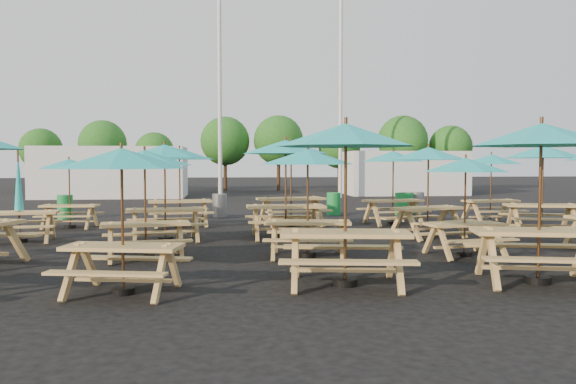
{
  "coord_description": "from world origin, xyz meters",
  "views": [
    {
      "loc": [
        -1.75,
        -14.15,
        1.93
      ],
      "look_at": [
        0.0,
        1.5,
        1.1
      ],
      "focal_mm": 35.0,
      "sensor_mm": 36.0,
      "label": 1
    }
  ],
  "objects": [
    {
      "name": "picnic_unit_19",
      "position": [
        6.64,
        2.82,
        1.9
      ],
      "size": [
        2.16,
        2.16,
        2.21
      ],
      "rotation": [
        0.0,
        0.0,
        0.14
      ],
      "color": "tan",
      "rests_on": "ground"
    },
    {
      "name": "picnic_unit_10",
      "position": [
        -0.23,
        -0.02,
        2.17
      ],
      "size": [
        2.2,
        2.2,
        2.52
      ],
      "rotation": [
        0.0,
        0.0,
        0.01
      ],
      "color": "tan",
      "rests_on": "ground"
    },
    {
      "name": "tree_3",
      "position": [
        -1.75,
        24.72,
        3.41
      ],
      "size": [
        3.36,
        3.36,
        5.09
      ],
      "color": "#382314",
      "rests_on": "ground"
    },
    {
      "name": "picnic_unit_9",
      "position": [
        -0.09,
        -2.92,
        1.91
      ],
      "size": [
        2.17,
        2.17,
        2.22
      ],
      "rotation": [
        0.0,
        0.0,
        -0.14
      ],
      "color": "tan",
      "rests_on": "ground"
    },
    {
      "name": "tree_4",
      "position": [
        1.9,
        24.26,
        3.46
      ],
      "size": [
        3.41,
        3.41,
        5.17
      ],
      "color": "#382314",
      "rests_on": "ground"
    },
    {
      "name": "picnic_unit_15",
      "position": [
        3.44,
        2.81,
        1.98
      ],
      "size": [
        2.27,
        2.27,
        2.3
      ],
      "rotation": [
        0.0,
        0.0,
        0.16
      ],
      "color": "tan",
      "rests_on": "ground"
    },
    {
      "name": "picnic_unit_12",
      "position": [
        3.2,
        -5.8,
        2.21
      ],
      "size": [
        2.67,
        2.67,
        2.57
      ],
      "rotation": [
        0.0,
        0.0,
        -0.23
      ],
      "color": "tan",
      "rests_on": "ground"
    },
    {
      "name": "event_tent_0",
      "position": [
        -8.0,
        18.0,
        1.4
      ],
      "size": [
        8.0,
        4.0,
        2.8
      ],
      "primitive_type": "cube",
      "color": "silver",
      "rests_on": "ground"
    },
    {
      "name": "waste_bin_2",
      "position": [
        2.21,
        6.12,
        0.41
      ],
      "size": [
        0.51,
        0.51,
        0.82
      ],
      "primitive_type": "cylinder",
      "color": "#188839",
      "rests_on": "ground"
    },
    {
      "name": "picnic_unit_7",
      "position": [
        -3.11,
        2.94,
        2.04
      ],
      "size": [
        2.32,
        2.32,
        2.37
      ],
      "rotation": [
        0.0,
        0.0,
        0.14
      ],
      "color": "tan",
      "rests_on": "ground"
    },
    {
      "name": "tree_0",
      "position": [
        -14.07,
        25.25,
        2.83
      ],
      "size": [
        2.8,
        2.8,
        4.24
      ],
      "color": "#382314",
      "rests_on": "ground"
    },
    {
      "name": "tree_6",
      "position": [
        10.23,
        22.9,
        3.43
      ],
      "size": [
        3.38,
        3.38,
        5.13
      ],
      "color": "#382314",
      "rests_on": "ground"
    },
    {
      "name": "tree_7",
      "position": [
        13.63,
        22.92,
        2.99
      ],
      "size": [
        2.95,
        2.95,
        4.48
      ],
      "color": "#382314",
      "rests_on": "ground"
    },
    {
      "name": "picnic_unit_11",
      "position": [
        0.24,
        2.77,
        2.21
      ],
      "size": [
        2.66,
        2.66,
        2.57
      ],
      "rotation": [
        0.0,
        0.0,
        0.23
      ],
      "color": "tan",
      "rests_on": "ground"
    },
    {
      "name": "picnic_unit_18",
      "position": [
        6.73,
        0.06,
        2.07
      ],
      "size": [
        2.52,
        2.52,
        2.41
      ],
      "rotation": [
        0.0,
        0.0,
        -0.25
      ],
      "color": "tan",
      "rests_on": "ground"
    },
    {
      "name": "picnic_unit_4",
      "position": [
        -3.25,
        -5.79,
        1.86
      ],
      "size": [
        2.21,
        2.21,
        2.16
      ],
      "rotation": [
        0.0,
        0.0,
        -0.21
      ],
      "color": "tan",
      "rests_on": "ground"
    },
    {
      "name": "picnic_unit_3",
      "position": [
        -6.3,
        2.88,
        1.77
      ],
      "size": [
        1.89,
        1.89,
        2.05
      ],
      "rotation": [
        0.0,
        0.0,
        -0.07
      ],
      "color": "tan",
      "rests_on": "ground"
    },
    {
      "name": "tree_2",
      "position": [
        -6.39,
        23.65,
        2.62
      ],
      "size": [
        2.59,
        2.59,
        3.93
      ],
      "color": "#382314",
      "rests_on": "ground"
    },
    {
      "name": "picnic_unit_2",
      "position": [
        -6.7,
        -0.05,
        0.92
      ],
      "size": [
        1.94,
        1.75,
        2.24
      ],
      "rotation": [
        0.0,
        0.0,
        0.14
      ],
      "color": "tan",
      "rests_on": "ground"
    },
    {
      "name": "mast_1",
      "position": [
        4.5,
        16.0,
        6.0
      ],
      "size": [
        0.2,
        0.2,
        12.0
      ],
      "primitive_type": "cylinder",
      "color": "silver",
      "rests_on": "ground"
    },
    {
      "name": "waste_bin_0",
      "position": [
        -7.22,
        5.75,
        0.41
      ],
      "size": [
        0.51,
        0.51,
        0.82
      ],
      "primitive_type": "cylinder",
      "color": "#188839",
      "rests_on": "ground"
    },
    {
      "name": "ground",
      "position": [
        0.0,
        0.0,
        0.0
      ],
      "size": [
        120.0,
        120.0,
        0.0
      ],
      "primitive_type": "plane",
      "color": "black",
      "rests_on": "ground"
    },
    {
      "name": "picnic_unit_5",
      "position": [
        -3.34,
        -2.79,
        1.89
      ],
      "size": [
        2.17,
        2.17,
        2.19
      ],
      "rotation": [
        0.0,
        0.0,
        0.16
      ],
      "color": "tan",
      "rests_on": "ground"
    },
    {
      "name": "tree_1",
      "position": [
        -9.74,
        23.9,
        3.15
      ],
      "size": [
        3.11,
        3.11,
        4.72
      ],
      "color": "#382314",
      "rests_on": "ground"
    },
    {
      "name": "picnic_unit_14",
      "position": [
        3.43,
        -0.25,
        2.02
      ],
      "size": [
        2.58,
        2.58,
        2.35
      ],
      "rotation": [
        0.0,
        0.0,
        0.34
      ],
      "color": "tan",
      "rests_on": "ground"
    },
    {
      "name": "picnic_unit_8",
      "position": [
        0.1,
        -5.6,
        2.2
      ],
      "size": [
        2.51,
        2.51,
        2.56
      ],
      "rotation": [
        0.0,
        0.0,
        -0.15
      ],
      "color": "tan",
      "rests_on": "ground"
    },
    {
      "name": "waste_bin_1",
      "position": [
        -1.96,
        5.75,
        0.41
      ],
      "size": [
        0.51,
        0.51,
        0.82
      ],
      "primitive_type": "cylinder",
      "color": "gray",
      "rests_on": "ground"
    },
    {
      "name": "waste_bin_5",
      "position": [
        5.41,
        6.18,
        0.41
      ],
      "size": [
        0.51,
        0.51,
        0.82
      ],
      "primitive_type": "cylinder",
      "color": "gray",
      "rests_on": "ground"
    },
    {
      "name": "picnic_unit_6",
      "position": [
        -3.22,
        -0.18,
        2.06
      ],
      "size": [
        2.34,
        2.34,
        2.39
      ],
      "rotation": [
        0.0,
        0.0,
        0.15
      ],
      "color": "tan",
      "rests_on": "ground"
    },
    {
      "name": "picnic_unit_13",
      "position": [
        3.15,
        -3.13,
        1.76
      ],
      "size": [
        1.99,
        1.99,
        2.04
      ],
      "rotation": [
        0.0,
        0.0,
        0.14
      ],
      "color": "tan",
      "rests_on": "ground"
    },
    {
      "name": "event_tent_1",
      "position": [
        9.0,
        19.0,
        1.3
      ],
      "size": [
        7.0,
        4.0,
        2.6
      ],
      "primitive_type": "cube",
      "color": "silver",
      "rests_on": "ground"
    },
    {
      "name": "waste_bin_3",
      "position": [
        4.84,
        5.78,
        0.41
      ],
      "size": [
        0.51,
        0.51,
        0.82
      ],
      "primitive_type": "cylinder",
      "color": "#188839",
      "rests_on": "ground"
    },
    {
      "name": "waste_bin_4",
      "position": [
        4.71,
        5.83,
        0.41
      ],
      "size": [
        0.51,
        0.51,
        0.82
      ],
      "primitive_type": "cylinder",
      "color": "#188839",
      "rests_on": "ground"
    },
    {
      "name": "tree_5",
      "position": [
        6.22,
        24.67,
        2.97
      ],
      "size": [
        2.94,
        2.94,
        4.45
      ],
      "color": "#382314",
      "rests_on": "ground"
    },
    {
      "name": "mast_0",
      "position": [
        -2.0,
        14.0,
        6.0
      ],
      "size": [
        0.2,
        0.2,
        12.0
      ],
      "primitive_type": "cylinder",
      "color": "silver",
      "rests_on": "ground"
    }
  ]
}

